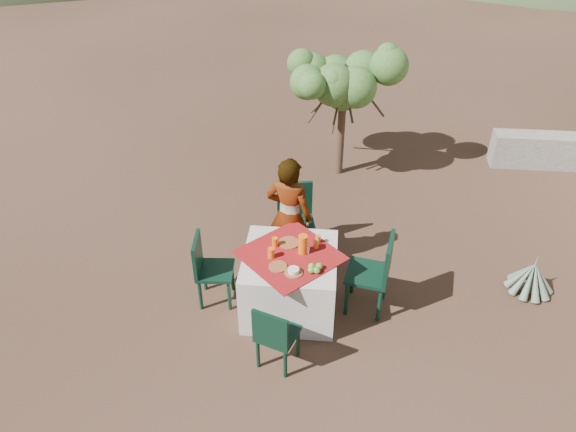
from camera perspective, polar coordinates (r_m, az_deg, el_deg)
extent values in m
plane|color=#342018|center=(6.74, 5.95, -8.20)|extent=(160.00, 160.00, 0.00)
cube|color=silver|center=(6.35, 0.19, -6.66)|extent=(1.02, 1.02, 0.75)
cube|color=maroon|center=(6.10, 0.20, -4.00)|extent=(1.30, 1.30, 0.01)
cylinder|color=black|center=(7.02, -0.45, -3.33)|extent=(0.05, 0.05, 0.48)
cylinder|color=black|center=(7.05, 2.46, -3.14)|extent=(0.05, 0.05, 0.48)
cylinder|color=black|center=(7.30, -0.73, -1.57)|extent=(0.05, 0.05, 0.48)
cylinder|color=black|center=(7.34, 2.08, -1.39)|extent=(0.05, 0.05, 0.48)
cube|color=black|center=(7.03, 0.86, -0.80)|extent=(0.52, 0.52, 0.04)
cube|color=black|center=(7.05, 0.69, 1.83)|extent=(0.44, 0.13, 0.47)
cylinder|color=black|center=(5.95, 1.01, -12.65)|extent=(0.04, 0.04, 0.41)
cylinder|color=black|center=(6.04, -1.70, -11.74)|extent=(0.04, 0.04, 0.41)
cylinder|color=black|center=(5.77, -0.28, -14.70)|extent=(0.04, 0.04, 0.41)
cylinder|color=black|center=(5.86, -3.06, -13.72)|extent=(0.04, 0.04, 0.41)
cube|color=black|center=(5.75, -1.03, -11.85)|extent=(0.48, 0.48, 0.04)
cube|color=black|center=(5.49, -1.85, -11.51)|extent=(0.37, 0.16, 0.40)
cylinder|color=black|center=(6.45, -5.99, -7.99)|extent=(0.04, 0.04, 0.44)
cylinder|color=black|center=(6.69, -5.68, -6.05)|extent=(0.04, 0.04, 0.44)
cylinder|color=black|center=(6.50, -8.90, -7.89)|extent=(0.04, 0.04, 0.44)
cylinder|color=black|center=(6.74, -8.48, -5.97)|extent=(0.04, 0.04, 0.44)
cube|color=black|center=(6.45, -7.41, -5.53)|extent=(0.43, 0.43, 0.04)
cube|color=black|center=(6.33, -9.22, -3.89)|extent=(0.07, 0.41, 0.43)
cylinder|color=black|center=(6.65, 6.58, -6.12)|extent=(0.05, 0.05, 0.49)
cylinder|color=black|center=(6.37, 5.95, -8.27)|extent=(0.05, 0.05, 0.49)
cylinder|color=black|center=(6.62, 9.76, -6.66)|extent=(0.05, 0.05, 0.49)
cylinder|color=black|center=(6.35, 9.29, -8.84)|extent=(0.05, 0.05, 0.49)
cube|color=black|center=(6.33, 8.08, -5.82)|extent=(0.54, 0.54, 0.04)
cube|color=black|center=(6.15, 10.19, -4.29)|extent=(0.13, 0.46, 0.48)
imported|color=#8C6651|center=(6.65, 0.12, -0.01)|extent=(0.65, 0.52, 1.55)
cylinder|color=#452E22|center=(8.72, 5.39, 8.31)|extent=(0.12, 0.12, 1.36)
sphere|color=#2D5E22|center=(8.44, 5.64, 12.43)|extent=(0.58, 0.58, 0.58)
sphere|color=#2D5E22|center=(8.40, 9.44, 13.11)|extent=(0.54, 0.54, 0.54)
sphere|color=#2D5E22|center=(8.50, 2.32, 13.46)|extent=(0.51, 0.51, 0.51)
sphere|color=#2D5E22|center=(8.86, 6.41, 14.89)|extent=(0.53, 0.53, 0.53)
sphere|color=#2D5E22|center=(7.97, 5.97, 11.38)|extent=(0.47, 0.47, 0.47)
sphere|color=slate|center=(7.36, 23.19, -6.69)|extent=(0.18, 0.18, 0.18)
cone|color=slate|center=(7.22, 23.61, -5.29)|extent=(0.10, 0.10, 0.53)
cone|color=slate|center=(7.28, 24.41, -5.78)|extent=(0.32, 0.14, 0.45)
cone|color=slate|center=(7.33, 24.20, -5.41)|extent=(0.31, 0.20, 0.46)
cone|color=slate|center=(7.35, 23.72, -5.14)|extent=(0.21, 0.30, 0.46)
cone|color=slate|center=(7.33, 23.17, -5.06)|extent=(0.13, 0.32, 0.45)
cone|color=slate|center=(7.29, 22.73, -5.20)|extent=(0.26, 0.27, 0.46)
cone|color=slate|center=(7.23, 22.59, -5.53)|extent=(0.32, 0.14, 0.45)
cone|color=slate|center=(7.18, 22.79, -5.90)|extent=(0.31, 0.20, 0.46)
cone|color=slate|center=(7.16, 23.28, -6.19)|extent=(0.21, 0.30, 0.46)
cone|color=slate|center=(7.17, 23.85, -6.27)|extent=(0.13, 0.32, 0.45)
cone|color=slate|center=(7.22, 24.28, -6.11)|extent=(0.26, 0.27, 0.46)
cube|color=gray|center=(10.12, 27.13, 5.83)|extent=(2.60, 0.35, 0.55)
cylinder|color=brown|center=(6.25, 0.08, -2.73)|extent=(0.24, 0.24, 0.01)
cylinder|color=brown|center=(5.94, -1.04, -5.16)|extent=(0.20, 0.20, 0.01)
cylinder|color=orange|center=(6.19, -1.33, -2.65)|extent=(0.07, 0.07, 0.11)
cylinder|color=orange|center=(6.03, -1.73, -3.77)|extent=(0.07, 0.07, 0.12)
cylinder|color=orange|center=(6.06, 1.53, -2.89)|extent=(0.10, 0.10, 0.23)
cylinder|color=brown|center=(5.87, 0.57, -5.76)|extent=(0.20, 0.20, 0.01)
cylinder|color=silver|center=(5.85, 0.57, -5.55)|extent=(0.12, 0.12, 0.04)
cylinder|color=orange|center=(6.17, 2.86, -2.89)|extent=(0.06, 0.06, 0.09)
cylinder|color=orange|center=(6.25, 3.08, -2.34)|extent=(0.06, 0.06, 0.09)
cube|color=silver|center=(6.10, 1.82, -3.34)|extent=(0.08, 0.06, 0.10)
sphere|color=#609436|center=(5.89, 2.42, -5.14)|extent=(0.08, 0.08, 0.08)
sphere|color=#609436|center=(5.90, 3.17, -5.12)|extent=(0.08, 0.08, 0.08)
sphere|color=#609436|center=(5.85, 2.92, -5.52)|extent=(0.08, 0.08, 0.08)
sphere|color=#609436|center=(5.85, 2.39, -5.49)|extent=(0.08, 0.08, 0.08)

